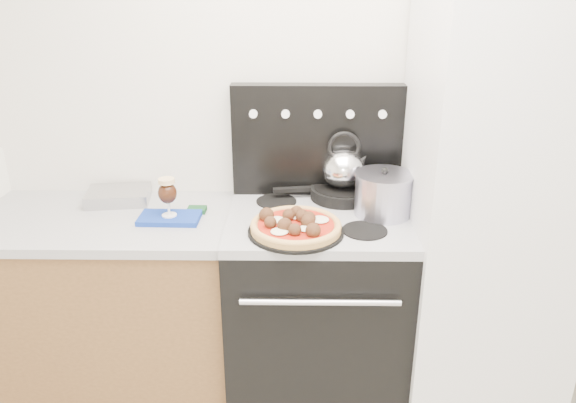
{
  "coord_description": "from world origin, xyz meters",
  "views": [
    {
      "loc": [
        -0.02,
        -0.99,
        1.87
      ],
      "look_at": [
        -0.04,
        1.05,
        1.03
      ],
      "focal_mm": 35.0,
      "sensor_mm": 36.0,
      "label": 1
    }
  ],
  "objects_px": {
    "tea_kettle": "(343,165)",
    "pizza": "(296,224)",
    "base_cabinet": "(76,309)",
    "fridge": "(488,212)",
    "beer_glass": "(168,197)",
    "stock_pot": "(383,195)",
    "stove_body": "(316,312)",
    "pizza_pan": "(296,231)",
    "skillet": "(342,193)",
    "oven_mitt": "(170,218)"
  },
  "relations": [
    {
      "from": "beer_glass",
      "to": "pizza_pan",
      "type": "relative_size",
      "value": 0.45
    },
    {
      "from": "base_cabinet",
      "to": "tea_kettle",
      "type": "xyz_separation_m",
      "value": [
        1.22,
        0.17,
        0.65
      ]
    },
    {
      "from": "beer_glass",
      "to": "skillet",
      "type": "distance_m",
      "value": 0.77
    },
    {
      "from": "base_cabinet",
      "to": "skillet",
      "type": "xyz_separation_m",
      "value": [
        1.22,
        0.17,
        0.52
      ]
    },
    {
      "from": "fridge",
      "to": "beer_glass",
      "type": "relative_size",
      "value": 11.24
    },
    {
      "from": "pizza_pan",
      "to": "stock_pot",
      "type": "relative_size",
      "value": 1.6
    },
    {
      "from": "beer_glass",
      "to": "tea_kettle",
      "type": "relative_size",
      "value": 0.78
    },
    {
      "from": "stove_body",
      "to": "tea_kettle",
      "type": "relative_size",
      "value": 4.06
    },
    {
      "from": "stove_body",
      "to": "pizza_pan",
      "type": "xyz_separation_m",
      "value": [
        -0.09,
        -0.17,
        0.49
      ]
    },
    {
      "from": "fridge",
      "to": "stock_pot",
      "type": "xyz_separation_m",
      "value": [
        -0.43,
        0.04,
        0.06
      ]
    },
    {
      "from": "tea_kettle",
      "to": "pizza",
      "type": "bearing_deg",
      "value": -119.08
    },
    {
      "from": "fridge",
      "to": "stock_pot",
      "type": "height_order",
      "value": "fridge"
    },
    {
      "from": "beer_glass",
      "to": "pizza_pan",
      "type": "xyz_separation_m",
      "value": [
        0.53,
        -0.16,
        -0.08
      ]
    },
    {
      "from": "pizza",
      "to": "skillet",
      "type": "bearing_deg",
      "value": 60.45
    },
    {
      "from": "pizza",
      "to": "skillet",
      "type": "xyz_separation_m",
      "value": [
        0.21,
        0.37,
        -0.01
      ]
    },
    {
      "from": "stove_body",
      "to": "beer_glass",
      "type": "height_order",
      "value": "beer_glass"
    },
    {
      "from": "base_cabinet",
      "to": "pizza_pan",
      "type": "distance_m",
      "value": 1.14
    },
    {
      "from": "pizza",
      "to": "tea_kettle",
      "type": "xyz_separation_m",
      "value": [
        0.21,
        0.37,
        0.12
      ]
    },
    {
      "from": "base_cabinet",
      "to": "skillet",
      "type": "relative_size",
      "value": 5.07
    },
    {
      "from": "stove_body",
      "to": "fridge",
      "type": "distance_m",
      "value": 0.87
    },
    {
      "from": "base_cabinet",
      "to": "tea_kettle",
      "type": "height_order",
      "value": "tea_kettle"
    },
    {
      "from": "pizza",
      "to": "tea_kettle",
      "type": "bearing_deg",
      "value": 60.45
    },
    {
      "from": "pizza_pan",
      "to": "tea_kettle",
      "type": "bearing_deg",
      "value": 60.45
    },
    {
      "from": "pizza",
      "to": "stock_pot",
      "type": "xyz_separation_m",
      "value": [
        0.36,
        0.19,
        0.05
      ]
    },
    {
      "from": "pizza",
      "to": "fridge",
      "type": "bearing_deg",
      "value": 10.32
    },
    {
      "from": "oven_mitt",
      "to": "pizza",
      "type": "xyz_separation_m",
      "value": [
        0.53,
        -0.16,
        0.05
      ]
    },
    {
      "from": "pizza",
      "to": "oven_mitt",
      "type": "bearing_deg",
      "value": 163.61
    },
    {
      "from": "oven_mitt",
      "to": "pizza",
      "type": "bearing_deg",
      "value": -16.39
    },
    {
      "from": "beer_glass",
      "to": "stock_pot",
      "type": "distance_m",
      "value": 0.9
    },
    {
      "from": "stove_body",
      "to": "pizza",
      "type": "height_order",
      "value": "pizza"
    },
    {
      "from": "beer_glass",
      "to": "tea_kettle",
      "type": "distance_m",
      "value": 0.77
    },
    {
      "from": "pizza_pan",
      "to": "pizza",
      "type": "height_order",
      "value": "pizza"
    },
    {
      "from": "beer_glass",
      "to": "pizza",
      "type": "xyz_separation_m",
      "value": [
        0.53,
        -0.16,
        -0.05
      ]
    },
    {
      "from": "pizza",
      "to": "tea_kettle",
      "type": "height_order",
      "value": "tea_kettle"
    },
    {
      "from": "stock_pot",
      "to": "pizza",
      "type": "bearing_deg",
      "value": -152.62
    },
    {
      "from": "pizza_pan",
      "to": "stock_pot",
      "type": "distance_m",
      "value": 0.42
    },
    {
      "from": "beer_glass",
      "to": "tea_kettle",
      "type": "xyz_separation_m",
      "value": [
        0.74,
        0.21,
        0.07
      ]
    },
    {
      "from": "base_cabinet",
      "to": "fridge",
      "type": "relative_size",
      "value": 0.76
    },
    {
      "from": "pizza_pan",
      "to": "tea_kettle",
      "type": "xyz_separation_m",
      "value": [
        0.21,
        0.37,
        0.15
      ]
    },
    {
      "from": "skillet",
      "to": "stock_pot",
      "type": "relative_size",
      "value": 1.21
    },
    {
      "from": "stove_body",
      "to": "stock_pot",
      "type": "distance_m",
      "value": 0.63
    },
    {
      "from": "base_cabinet",
      "to": "stock_pot",
      "type": "bearing_deg",
      "value": -0.22
    },
    {
      "from": "beer_glass",
      "to": "pizza_pan",
      "type": "bearing_deg",
      "value": -16.39
    },
    {
      "from": "stove_body",
      "to": "tea_kettle",
      "type": "bearing_deg",
      "value": 59.76
    },
    {
      "from": "fridge",
      "to": "pizza",
      "type": "height_order",
      "value": "fridge"
    },
    {
      "from": "beer_glass",
      "to": "skillet",
      "type": "height_order",
      "value": "beer_glass"
    },
    {
      "from": "fridge",
      "to": "oven_mitt",
      "type": "distance_m",
      "value": 1.33
    },
    {
      "from": "base_cabinet",
      "to": "stock_pot",
      "type": "xyz_separation_m",
      "value": [
        1.38,
        -0.01,
        0.58
      ]
    },
    {
      "from": "skillet",
      "to": "oven_mitt",
      "type": "bearing_deg",
      "value": -164.01
    },
    {
      "from": "pizza_pan",
      "to": "tea_kettle",
      "type": "distance_m",
      "value": 0.45
    }
  ]
}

